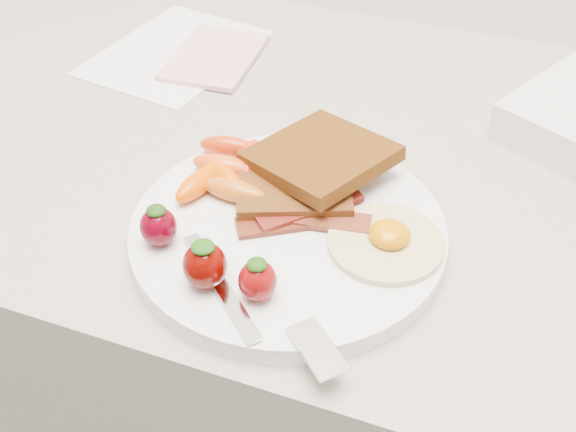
% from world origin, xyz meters
% --- Properties ---
extents(counter, '(2.00, 0.60, 0.90)m').
position_xyz_m(counter, '(0.00, 1.70, 0.45)').
color(counter, gray).
rests_on(counter, ground).
extents(plate, '(0.27, 0.27, 0.02)m').
position_xyz_m(plate, '(-0.01, 1.55, 0.91)').
color(plate, white).
rests_on(plate, counter).
extents(toast_lower, '(0.13, 0.13, 0.01)m').
position_xyz_m(toast_lower, '(-0.02, 1.60, 0.93)').
color(toast_lower, black).
rests_on(toast_lower, plate).
extents(toast_upper, '(0.15, 0.15, 0.03)m').
position_xyz_m(toast_upper, '(-0.00, 1.63, 0.94)').
color(toast_upper, '#431B05').
rests_on(toast_upper, toast_lower).
extents(fried_egg, '(0.11, 0.11, 0.02)m').
position_xyz_m(fried_egg, '(0.08, 1.56, 0.92)').
color(fried_egg, white).
rests_on(fried_egg, plate).
extents(bacon_strips, '(0.11, 0.10, 0.01)m').
position_xyz_m(bacon_strips, '(0.00, 1.56, 0.92)').
color(bacon_strips, '#410F0B').
rests_on(bacon_strips, plate).
extents(baby_carrots, '(0.09, 0.11, 0.02)m').
position_xyz_m(baby_carrots, '(-0.08, 1.59, 0.93)').
color(baby_carrots, '#E85015').
rests_on(baby_carrots, plate).
extents(strawberries, '(0.13, 0.06, 0.04)m').
position_xyz_m(strawberries, '(-0.05, 1.47, 0.94)').
color(strawberries, '#4C000D').
rests_on(strawberries, plate).
extents(fork, '(0.17, 0.11, 0.00)m').
position_xyz_m(fork, '(0.01, 1.45, 0.92)').
color(fork, silver).
rests_on(fork, plate).
extents(paper_sheet, '(0.19, 0.23, 0.00)m').
position_xyz_m(paper_sheet, '(-0.25, 1.82, 0.90)').
color(paper_sheet, white).
rests_on(paper_sheet, counter).
extents(notepad, '(0.10, 0.14, 0.01)m').
position_xyz_m(notepad, '(-0.20, 1.82, 0.91)').
color(notepad, '#E7A8BB').
rests_on(notepad, paper_sheet).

